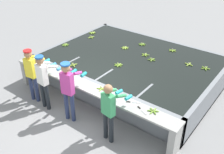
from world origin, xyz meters
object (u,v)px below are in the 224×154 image
at_px(banana_bunch_floating_8, 152,60).
at_px(banana_bunch_floating_11, 92,33).
at_px(banana_bunch_floating_9, 73,65).
at_px(worker_3, 109,108).
at_px(banana_bunch_ledge_2, 102,89).
at_px(banana_bunch_floating_5, 205,68).
at_px(knife_0, 141,109).
at_px(banana_bunch_floating_1, 172,50).
at_px(banana_bunch_ledge_1, 29,61).
at_px(worker_1, 43,77).
at_px(banana_bunch_floating_3, 118,65).
at_px(banana_bunch_floating_7, 125,48).
at_px(banana_bunch_floating_2, 189,64).
at_px(banana_bunch_floating_4, 145,55).
at_px(banana_bunch_floating_6, 91,37).
at_px(worker_0, 32,71).
at_px(banana_bunch_floating_10, 65,45).
at_px(banana_bunch_floating_0, 142,44).
at_px(worker_2, 68,86).
at_px(knife_1, 131,102).
at_px(banana_bunch_ledge_0, 153,111).

height_order(banana_bunch_floating_8, banana_bunch_floating_11, same).
bearing_deg(banana_bunch_floating_9, banana_bunch_floating_8, 45.70).
xyz_separation_m(worker_3, banana_bunch_ledge_2, (-0.74, 0.61, -0.08)).
xyz_separation_m(banana_bunch_floating_5, knife_0, (-0.48, -2.86, -0.01)).
height_order(banana_bunch_floating_1, banana_bunch_ledge_1, banana_bunch_ledge_1).
distance_m(worker_1, worker_3, 2.23).
height_order(banana_bunch_floating_3, banana_bunch_floating_7, same).
xyz_separation_m(banana_bunch_floating_1, banana_bunch_floating_7, (-1.41, -0.81, -0.00)).
height_order(worker_1, banana_bunch_ledge_2, worker_1).
bearing_deg(banana_bunch_floating_5, banana_bunch_floating_2, -172.34).
relative_size(banana_bunch_floating_4, knife_0, 0.83).
height_order(banana_bunch_floating_9, knife_0, banana_bunch_floating_9).
bearing_deg(knife_0, banana_bunch_floating_9, 167.75).
bearing_deg(banana_bunch_floating_6, banana_bunch_floating_9, -62.71).
distance_m(worker_0, banana_bunch_floating_5, 5.09).
xyz_separation_m(worker_1, knife_0, (2.77, 0.57, -0.14)).
relative_size(banana_bunch_floating_1, banana_bunch_floating_3, 1.00).
bearing_deg(banana_bunch_floating_6, banana_bunch_floating_2, 2.52).
bearing_deg(worker_1, worker_3, 1.68).
distance_m(banana_bunch_floating_4, banana_bunch_ledge_2, 2.45).
height_order(banana_bunch_floating_6, banana_bunch_floating_8, same).
distance_m(banana_bunch_floating_10, banana_bunch_ledge_2, 3.18).
xyz_separation_m(banana_bunch_floating_0, banana_bunch_floating_7, (-0.31, -0.62, 0.00)).
relative_size(worker_2, banana_bunch_ledge_1, 7.24).
xyz_separation_m(banana_bunch_floating_2, knife_0, (0.01, -2.80, -0.01)).
bearing_deg(worker_2, knife_0, 15.96).
relative_size(worker_0, knife_1, 5.22).
xyz_separation_m(banana_bunch_ledge_0, knife_1, (-0.60, -0.00, -0.01)).
bearing_deg(banana_bunch_floating_8, banana_bunch_ledge_1, -141.32).
bearing_deg(banana_bunch_ledge_0, banana_bunch_floating_7, 135.43).
distance_m(banana_bunch_floating_7, banana_bunch_ledge_2, 2.70).
distance_m(worker_3, banana_bunch_floating_1, 3.94).
distance_m(banana_bunch_floating_0, banana_bunch_floating_5, 2.47).
bearing_deg(banana_bunch_floating_1, banana_bunch_ledge_2, -97.11).
height_order(worker_0, banana_bunch_floating_11, worker_0).
relative_size(worker_2, banana_bunch_floating_6, 6.20).
xyz_separation_m(banana_bunch_floating_6, knife_1, (3.52, -2.53, -0.01)).
relative_size(worker_3, banana_bunch_floating_1, 5.65).
xyz_separation_m(banana_bunch_floating_4, knife_0, (1.43, -2.56, -0.01)).
bearing_deg(knife_0, knife_1, 163.16).
bearing_deg(banana_bunch_floating_10, banana_bunch_ledge_1, -89.87).
bearing_deg(banana_bunch_ledge_2, worker_1, -155.58).
bearing_deg(worker_0, banana_bunch_floating_3, 50.74).
height_order(banana_bunch_floating_4, banana_bunch_floating_10, same).
height_order(worker_2, banana_bunch_floating_5, worker_2).
height_order(worker_1, banana_bunch_ledge_1, worker_1).
height_order(worker_2, worker_3, worker_2).
bearing_deg(banana_bunch_floating_0, banana_bunch_floating_8, -43.98).
xyz_separation_m(banana_bunch_floating_3, banana_bunch_floating_11, (-2.41, 1.56, 0.00)).
height_order(worker_0, banana_bunch_ledge_2, worker_0).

